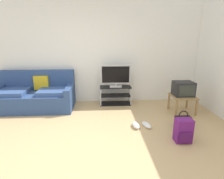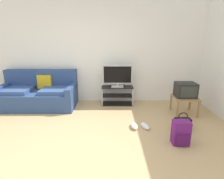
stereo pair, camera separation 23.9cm
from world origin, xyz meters
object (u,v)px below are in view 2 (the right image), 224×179
(tv_stand, at_px, (118,95))
(flat_tv, at_px, (118,76))
(sneakers_pair, at_px, (140,126))
(couch, at_px, (39,94))
(backpack, at_px, (181,133))
(side_table, at_px, (185,100))
(handbag, at_px, (183,124))
(crt_tv, at_px, (186,90))

(tv_stand, relative_size, flat_tv, 1.07)
(sneakers_pair, bearing_deg, tv_stand, 106.37)
(couch, bearing_deg, tv_stand, 4.71)
(tv_stand, height_order, flat_tv, flat_tv)
(backpack, bearing_deg, side_table, 61.95)
(flat_tv, xyz_separation_m, handbag, (1.22, -1.43, -0.64))
(sneakers_pair, bearing_deg, flat_tv, 106.62)
(flat_tv, height_order, backpack, flat_tv)
(backpack, bearing_deg, crt_tv, 62.21)
(tv_stand, relative_size, crt_tv, 1.86)
(side_table, distance_m, sneakers_pair, 1.38)
(couch, bearing_deg, side_table, -7.97)
(couch, distance_m, tv_stand, 2.05)
(handbag, relative_size, sneakers_pair, 0.89)
(handbag, xyz_separation_m, sneakers_pair, (-0.81, 0.07, -0.08))
(crt_tv, xyz_separation_m, sneakers_pair, (-1.14, -0.73, -0.54))
(side_table, relative_size, backpack, 1.29)
(couch, xyz_separation_m, flat_tv, (2.04, 0.15, 0.44))
(backpack, bearing_deg, sneakers_pair, 131.68)
(tv_stand, relative_size, side_table, 1.56)
(backpack, distance_m, sneakers_pair, 0.83)
(flat_tv, bearing_deg, handbag, -49.52)
(side_table, height_order, sneakers_pair, side_table)
(couch, distance_m, crt_tv, 3.63)
(side_table, bearing_deg, backpack, -112.95)
(tv_stand, xyz_separation_m, flat_tv, (0.00, -0.02, 0.53))
(side_table, bearing_deg, crt_tv, 90.00)
(handbag, bearing_deg, sneakers_pair, 175.33)
(backpack, xyz_separation_m, handbag, (0.22, 0.49, -0.07))
(couch, bearing_deg, handbag, -21.51)
(tv_stand, bearing_deg, flat_tv, -90.00)
(flat_tv, relative_size, handbag, 2.14)
(flat_tv, distance_m, sneakers_pair, 1.60)
(tv_stand, distance_m, flat_tv, 0.53)
(tv_stand, height_order, crt_tv, crt_tv)
(side_table, xyz_separation_m, crt_tv, (-0.00, 0.02, 0.23))
(crt_tv, height_order, backpack, crt_tv)
(side_table, height_order, crt_tv, crt_tv)
(side_table, bearing_deg, tv_stand, 156.54)
(side_table, height_order, handbag, side_table)
(crt_tv, distance_m, backpack, 1.45)
(flat_tv, relative_size, crt_tv, 1.73)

